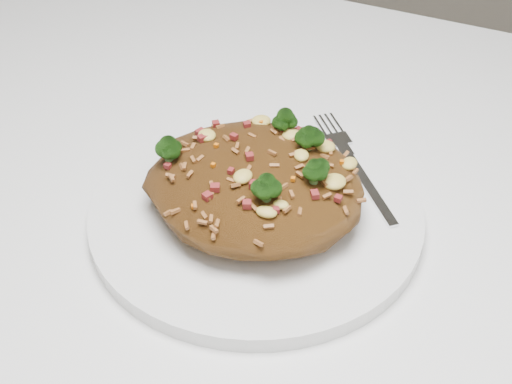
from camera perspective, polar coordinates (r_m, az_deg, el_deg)
dining_table at (r=0.67m, az=-0.10°, el=-6.62°), size 1.20×0.80×0.75m
plate at (r=0.59m, az=0.00°, el=-1.64°), size 0.27×0.27×0.01m
fried_rice at (r=0.56m, az=0.03°, el=1.24°), size 0.18×0.16×0.07m
fork at (r=0.62m, az=8.18°, el=1.70°), size 0.12×0.13×0.00m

